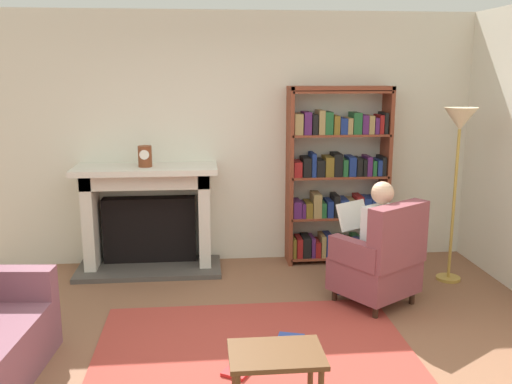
# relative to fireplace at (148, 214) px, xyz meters

# --- Properties ---
(ground) EXTENTS (14.00, 14.00, 0.00)m
(ground) POSITION_rel_fireplace_xyz_m (0.94, -2.30, -0.59)
(ground) COLOR brown
(back_wall) EXTENTS (5.60, 0.10, 2.70)m
(back_wall) POSITION_rel_fireplace_xyz_m (0.94, 0.25, 0.76)
(back_wall) COLOR silver
(back_wall) RESTS_ON ground
(area_rug) EXTENTS (2.40, 1.80, 0.01)m
(area_rug) POSITION_rel_fireplace_xyz_m (0.94, -2.00, -0.58)
(area_rug) COLOR #A53A30
(area_rug) RESTS_ON ground
(fireplace) EXTENTS (1.50, 0.64, 1.12)m
(fireplace) POSITION_rel_fireplace_xyz_m (0.00, 0.00, 0.00)
(fireplace) COLOR #4C4742
(fireplace) RESTS_ON ground
(mantel_clock) EXTENTS (0.14, 0.14, 0.22)m
(mantel_clock) POSITION_rel_fireplace_xyz_m (0.00, -0.10, 0.64)
(mantel_clock) COLOR brown
(mantel_clock) RESTS_ON fireplace
(bookshelf) EXTENTS (1.10, 0.32, 1.92)m
(bookshelf) POSITION_rel_fireplace_xyz_m (2.04, 0.03, 0.35)
(bookshelf) COLOR brown
(bookshelf) RESTS_ON ground
(armchair_reading) EXTENTS (0.87, 0.87, 0.97)m
(armchair_reading) POSITION_rel_fireplace_xyz_m (2.15, -1.21, -0.17)
(armchair_reading) COLOR #331E14
(armchair_reading) RESTS_ON ground
(seated_reader) EXTENTS (0.55, 0.59, 1.14)m
(seated_reader) POSITION_rel_fireplace_xyz_m (2.09, -1.11, 0.03)
(seated_reader) COLOR silver
(seated_reader) RESTS_ON ground
(side_table) EXTENTS (0.56, 0.39, 0.47)m
(side_table) POSITION_rel_fireplace_xyz_m (0.99, -2.86, -0.20)
(side_table) COLOR brown
(side_table) RESTS_ON ground
(scattered_books) EXTENTS (0.69, 0.66, 0.04)m
(scattered_books) POSITION_rel_fireplace_xyz_m (1.00, -2.07, -0.56)
(scattered_books) COLOR #334CA5
(scattered_books) RESTS_ON area_rug
(floor_lamp) EXTENTS (0.32, 0.32, 1.74)m
(floor_lamp) POSITION_rel_fireplace_xyz_m (3.05, -0.66, 0.89)
(floor_lamp) COLOR #B7933F
(floor_lamp) RESTS_ON ground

